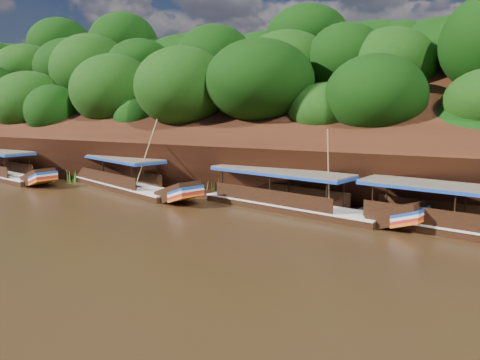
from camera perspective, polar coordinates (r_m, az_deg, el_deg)
The scene contains 6 objects.
ground at distance 22.79m, azimuth -2.08°, elevation -7.39°, with size 160.00×160.00×0.00m, color black.
riverbank at distance 43.32m, azimuth 13.04°, elevation 2.72°, with size 120.00×30.06×19.40m.
boat_1 at distance 28.85m, azimuth 7.22°, elevation -2.82°, with size 14.45×5.09×5.65m.
boat_2 at distance 37.18m, azimuth -13.68°, elevation -0.33°, with size 16.03×7.42×6.03m.
boat_3 at distance 46.52m, azimuth -26.67°, elevation 0.78°, with size 14.39×5.11×3.03m.
reeds at distance 32.02m, azimuth 2.50°, elevation -0.98°, with size 49.99×2.44×2.11m.
Camera 1 is at (10.91, -18.95, 6.40)m, focal length 35.00 mm.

